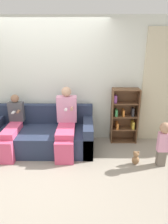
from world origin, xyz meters
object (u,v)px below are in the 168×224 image
adult_seated (66,121)px  child_seated (12,126)px  toddler_standing (163,141)px  teddy_bear (136,158)px  bookshelf (124,115)px  couch (42,136)px

adult_seated → child_seated: (-1.04, -0.05, -0.09)m
toddler_standing → teddy_bear: (-0.44, 0.01, -0.35)m
adult_seated → bookshelf: bearing=19.7°
toddler_standing → teddy_bear: bearing=178.2°
toddler_standing → teddy_bear: toddler_standing is taller
child_seated → bookshelf: (2.23, 0.48, 0.06)m
toddler_standing → bookshelf: bookshelf is taller
couch → bookshelf: bookshelf is taller
toddler_standing → couch: bearing=165.5°
couch → child_seated: bearing=-167.3°
child_seated → toddler_standing: size_ratio=1.32×
toddler_standing → adult_seated: bearing=163.6°
couch → toddler_standing: (2.22, -0.57, 0.21)m
couch → adult_seated: adult_seated is taller
toddler_standing → bookshelf: (-0.52, 0.93, 0.12)m
teddy_bear → child_seated: bearing=169.3°
teddy_bear → toddler_standing: bearing=-1.8°
adult_seated → teddy_bear: 1.45m
child_seated → adult_seated: bearing=2.8°
bookshelf → teddy_bear: 1.03m
child_seated → toddler_standing: child_seated is taller
child_seated → bookshelf: bookshelf is taller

